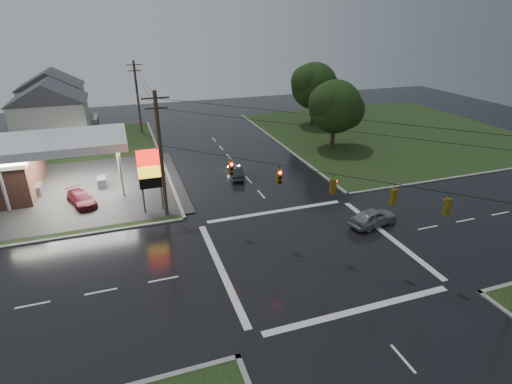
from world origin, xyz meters
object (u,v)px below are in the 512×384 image
object	(u,v)px
utility_pole_n	(138,97)
car_pump	(81,199)
tree_ne_near	(336,107)
house_near	(51,112)
tree_ne_far	(315,86)
house_far	(53,97)
utility_pole_nw	(161,154)
car_crossing	(373,217)
pylon_sign	(150,171)
car_north	(236,173)

from	to	relation	value
utility_pole_n	car_pump	bearing A→B (deg)	-107.01
tree_ne_near	car_pump	world-z (taller)	tree_ne_near
house_near	tree_ne_far	size ratio (longest dim) A/B	1.13
utility_pole_n	house_far	distance (m)	16.00
car_pump	house_near	bearing A→B (deg)	79.28
house_near	utility_pole_nw	bearing A→B (deg)	-66.63
utility_pole_n	tree_ne_near	bearing A→B (deg)	-34.10
car_crossing	utility_pole_n	bearing A→B (deg)	12.44
pylon_sign	utility_pole_n	bearing A→B (deg)	87.92
utility_pole_nw	house_near	xyz separation A→B (m)	(-11.45, 26.50, -1.32)
utility_pole_n	utility_pole_nw	bearing A→B (deg)	-90.00
house_far	tree_ne_far	world-z (taller)	tree_ne_far
utility_pole_nw	utility_pole_n	distance (m)	28.50
car_pump	car_crossing	bearing A→B (deg)	-48.88
tree_ne_near	house_near	bearing A→B (deg)	158.24
car_crossing	pylon_sign	bearing A→B (deg)	51.85
tree_ne_near	car_north	xyz separation A→B (m)	(-15.25, -5.97, -4.95)
utility_pole_nw	car_crossing	size ratio (longest dim) A/B	2.52
utility_pole_n	car_crossing	distance (m)	39.85
utility_pole_nw	car_crossing	xyz separation A→B (m)	(16.35, -7.53, -4.98)
tree_ne_far	utility_pole_nw	bearing A→B (deg)	-137.41
utility_pole_n	car_crossing	xyz separation A→B (m)	(16.35, -36.03, -4.73)
house_near	car_pump	xyz separation A→B (m)	(4.17, -21.81, -3.77)
utility_pole_nw	tree_ne_far	xyz separation A→B (m)	(26.65, 24.49, 0.46)
pylon_sign	car_north	size ratio (longest dim) A/B	1.61
utility_pole_nw	house_near	size ratio (longest dim) A/B	1.00
utility_pole_n	tree_ne_far	bearing A→B (deg)	-8.55
house_near	car_crossing	xyz separation A→B (m)	(27.80, -34.03, -3.66)
pylon_sign	utility_pole_nw	world-z (taller)	utility_pole_nw
tree_ne_far	car_pump	world-z (taller)	tree_ne_far
house_far	car_north	distance (m)	38.36
pylon_sign	utility_pole_nw	xyz separation A→B (m)	(1.00, -1.00, 1.71)
pylon_sign	house_far	bearing A→B (deg)	106.98
utility_pole_n	car_pump	world-z (taller)	utility_pole_n
utility_pole_nw	utility_pole_n	xyz separation A→B (m)	(0.00, 28.50, -0.25)
pylon_sign	house_far	xyz separation A→B (m)	(-11.45, 37.50, 0.39)
tree_ne_far	car_north	bearing A→B (deg)	-135.46
car_pump	tree_ne_far	bearing A→B (deg)	8.74
house_near	house_far	xyz separation A→B (m)	(-1.00, 12.00, 0.00)
car_pump	house_far	bearing A→B (deg)	77.16
car_crossing	tree_ne_far	bearing A→B (deg)	-29.79
house_far	tree_ne_far	size ratio (longest dim) A/B	1.13
pylon_sign	car_crossing	size ratio (longest dim) A/B	1.38
house_far	car_crossing	distance (m)	54.42
utility_pole_n	tree_ne_near	xyz separation A→B (m)	(23.64, -16.01, 0.09)
tree_ne_far	car_north	size ratio (longest dim) A/B	2.63
utility_pole_n	car_pump	xyz separation A→B (m)	(-7.29, -23.81, -4.84)
car_pump	utility_pole_n	bearing A→B (deg)	51.46
house_near	tree_ne_far	xyz separation A→B (m)	(38.10, -2.01, 1.77)
house_far	tree_ne_near	bearing A→B (deg)	-35.77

